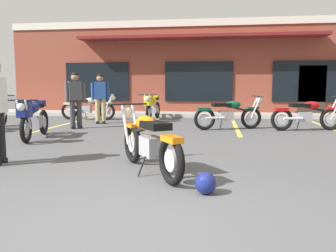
% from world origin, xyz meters
% --- Properties ---
extents(ground_plane, '(80.00, 80.00, 0.00)m').
position_xyz_m(ground_plane, '(0.00, 3.79, 0.00)').
color(ground_plane, '#515154').
extents(sidewalk_kerb, '(22.00, 1.80, 0.14)m').
position_xyz_m(sidewalk_kerb, '(0.00, 11.72, 0.07)').
color(sidewalk_kerb, '#A8A59E').
rests_on(sidewalk_kerb, ground_plane).
extents(brick_storefront_building, '(17.06, 7.26, 4.09)m').
position_xyz_m(brick_storefront_building, '(0.00, 15.34, 2.05)').
color(brick_storefront_building, brown).
rests_on(brick_storefront_building, ground_plane).
extents(painted_stall_lines, '(8.45, 4.80, 0.01)m').
position_xyz_m(painted_stall_lines, '(-0.00, 8.12, 0.00)').
color(painted_stall_lines, '#DBCC4C').
rests_on(painted_stall_lines, ground_plane).
extents(motorcycle_foreground_classic, '(1.40, 1.84, 0.98)m').
position_xyz_m(motorcycle_foreground_classic, '(-0.18, 2.02, 0.46)').
color(motorcycle_foreground_classic, black).
rests_on(motorcycle_foreground_classic, ground_plane).
extents(motorcycle_red_sportbike, '(2.08, 0.85, 0.98)m').
position_xyz_m(motorcycle_red_sportbike, '(3.34, 7.33, 0.46)').
color(motorcycle_red_sportbike, black).
rests_on(motorcycle_red_sportbike, ground_plane).
extents(motorcycle_black_cruiser, '(2.11, 0.66, 0.98)m').
position_xyz_m(motorcycle_black_cruiser, '(-3.97, 9.46, 0.46)').
color(motorcycle_black_cruiser, black).
rests_on(motorcycle_black_cruiser, ground_plane).
extents(motorcycle_silver_naked, '(0.86, 2.08, 0.98)m').
position_xyz_m(motorcycle_silver_naked, '(-3.51, 4.75, 0.53)').
color(motorcycle_silver_naked, black).
rests_on(motorcycle_silver_naked, ground_plane).
extents(motorcycle_blue_standard, '(2.02, 1.04, 0.98)m').
position_xyz_m(motorcycle_blue_standard, '(1.15, 7.26, 0.46)').
color(motorcycle_blue_standard, black).
rests_on(motorcycle_blue_standard, ground_plane).
extents(motorcycle_orange_scrambler, '(0.66, 2.11, 0.98)m').
position_xyz_m(motorcycle_orange_scrambler, '(-1.55, 9.61, 0.53)').
color(motorcycle_orange_scrambler, black).
rests_on(motorcycle_orange_scrambler, ground_plane).
extents(person_by_back_row, '(0.60, 0.35, 1.68)m').
position_xyz_m(person_by_back_row, '(-3.08, 8.26, 0.95)').
color(person_by_back_row, black).
rests_on(person_by_back_row, ground_plane).
extents(person_near_building, '(0.55, 0.43, 1.68)m').
position_xyz_m(person_near_building, '(-3.36, 6.87, 0.95)').
color(person_near_building, black).
rests_on(person_near_building, ground_plane).
extents(helmet_on_pavement, '(0.26, 0.26, 0.26)m').
position_xyz_m(helmet_on_pavement, '(0.67, 1.10, 0.13)').
color(helmet_on_pavement, navy).
rests_on(helmet_on_pavement, ground_plane).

